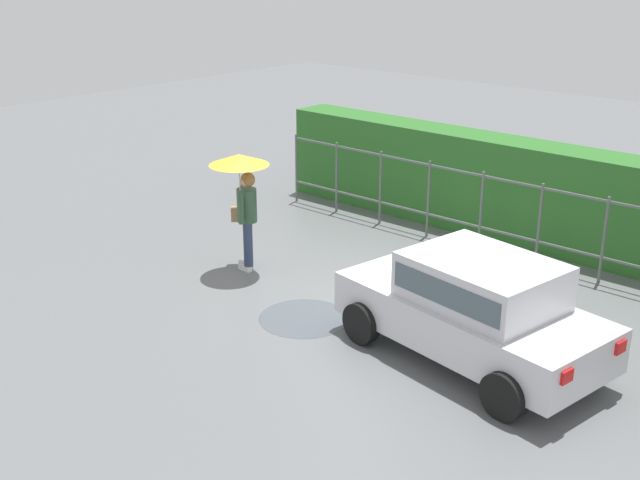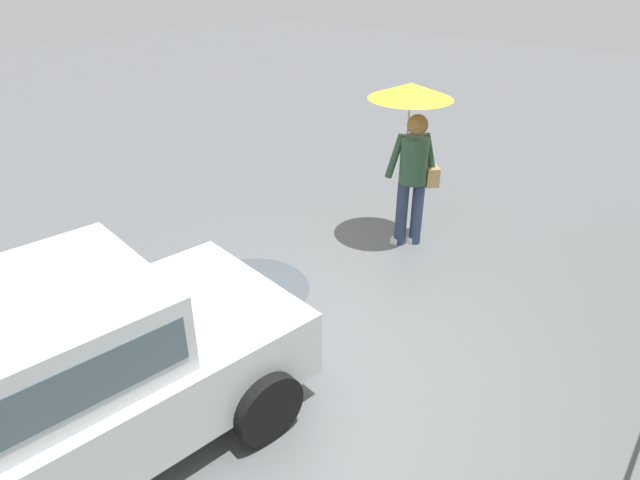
# 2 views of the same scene
# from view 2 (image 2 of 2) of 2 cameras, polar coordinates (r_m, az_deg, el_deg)

# --- Properties ---
(ground_plane) EXTENTS (40.00, 40.00, 0.00)m
(ground_plane) POSITION_cam_2_polar(r_m,az_deg,el_deg) (5.25, -0.41, -12.63)
(ground_plane) COLOR slate
(car) EXTENTS (3.93, 2.33, 1.48)m
(car) POSITION_cam_2_polar(r_m,az_deg,el_deg) (4.34, -27.47, -13.05)
(car) COLOR silver
(car) RESTS_ON ground
(pedestrian) EXTENTS (1.01, 1.01, 2.06)m
(pedestrian) POSITION_cam_2_polar(r_m,az_deg,el_deg) (6.73, 9.69, 11.41)
(pedestrian) COLOR #2D3856
(pedestrian) RESTS_ON ground
(puddle_near) EXTENTS (1.38, 1.38, 0.00)m
(puddle_near) POSITION_cam_2_polar(r_m,az_deg,el_deg) (6.28, -7.43, -5.11)
(puddle_near) COLOR #4C545B
(puddle_near) RESTS_ON ground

